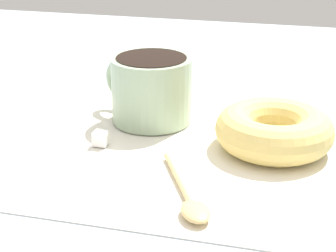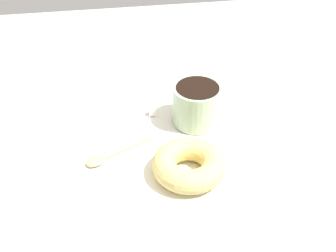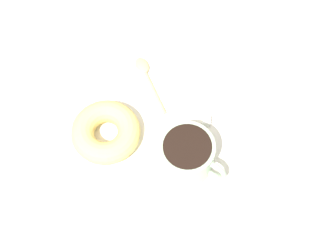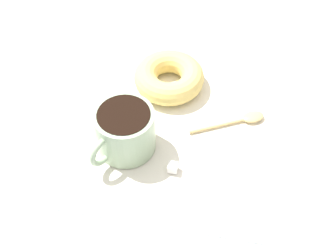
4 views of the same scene
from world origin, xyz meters
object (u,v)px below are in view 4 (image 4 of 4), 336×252
(spoon, at_px, (243,119))
(donut, at_px, (169,77))
(sugar_cube, at_px, (173,167))
(coffee_cup, at_px, (124,131))

(spoon, bearing_deg, donut, -113.37)
(spoon, height_order, sugar_cube, sugar_cube)
(donut, bearing_deg, spoon, 66.63)
(spoon, relative_size, sugar_cube, 8.47)
(donut, height_order, sugar_cube, donut)
(sugar_cube, bearing_deg, coffee_cup, -111.53)
(coffee_cup, bearing_deg, sugar_cube, 68.47)
(coffee_cup, xyz_separation_m, spoon, (-0.08, 0.18, -0.03))
(coffee_cup, distance_m, sugar_cube, 0.09)
(coffee_cup, height_order, sugar_cube, coffee_cup)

